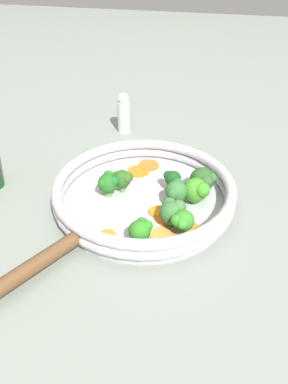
% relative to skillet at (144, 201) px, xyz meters
% --- Properties ---
extents(ground_plane, '(4.00, 4.00, 0.00)m').
position_rel_skillet_xyz_m(ground_plane, '(0.00, 0.00, -0.01)').
color(ground_plane, gray).
extents(skillet, '(0.33, 0.33, 0.01)m').
position_rel_skillet_xyz_m(skillet, '(0.00, 0.00, 0.00)').
color(skillet, '#B2B5B7').
rests_on(skillet, ground_plane).
extents(skillet_rim_wall, '(0.35, 0.35, 0.04)m').
position_rel_skillet_xyz_m(skillet_rim_wall, '(0.00, 0.00, 0.03)').
color(skillet_rim_wall, '#B5AEBC').
rests_on(skillet_rim_wall, skillet).
extents(skillet_handle, '(0.11, 0.17, 0.02)m').
position_rel_skillet_xyz_m(skillet_handle, '(-0.12, -0.22, 0.02)').
color(skillet_handle, brown).
rests_on(skillet_handle, skillet).
extents(skillet_rivet_left, '(0.01, 0.01, 0.01)m').
position_rel_skillet_xyz_m(skillet_rivet_left, '(-0.10, -0.12, 0.01)').
color(skillet_rivet_left, '#B0B0B4').
rests_on(skillet_rivet_left, skillet).
extents(skillet_rivet_right, '(0.01, 0.01, 0.01)m').
position_rel_skillet_xyz_m(skillet_rivet_right, '(-0.04, -0.15, 0.01)').
color(skillet_rivet_right, '#AFB9B9').
rests_on(skillet_rivet_right, skillet).
extents(carrot_slice_0, '(0.05, 0.05, 0.00)m').
position_rel_skillet_xyz_m(carrot_slice_0, '(0.05, -0.10, 0.01)').
color(carrot_slice_0, '#F98E3C').
rests_on(carrot_slice_0, skillet).
extents(carrot_slice_1, '(0.04, 0.04, 0.01)m').
position_rel_skillet_xyz_m(carrot_slice_1, '(-0.04, -0.12, 0.01)').
color(carrot_slice_1, orange).
rests_on(carrot_slice_1, skillet).
extents(carrot_slice_2, '(0.06, 0.06, 0.00)m').
position_rel_skillet_xyz_m(carrot_slice_2, '(0.05, -0.05, 0.01)').
color(carrot_slice_2, orange).
rests_on(carrot_slice_2, skillet).
extents(carrot_slice_3, '(0.04, 0.04, 0.01)m').
position_rel_skillet_xyz_m(carrot_slice_3, '(0.03, -0.04, 0.01)').
color(carrot_slice_3, orange).
rests_on(carrot_slice_3, skillet).
extents(carrot_slice_4, '(0.06, 0.06, 0.00)m').
position_rel_skillet_xyz_m(carrot_slice_4, '(-0.03, 0.09, 0.01)').
color(carrot_slice_4, orange).
rests_on(carrot_slice_4, skillet).
extents(carrot_slice_5, '(0.04, 0.04, 0.00)m').
position_rel_skillet_xyz_m(carrot_slice_5, '(0.07, -0.10, 0.01)').
color(carrot_slice_5, orange).
rests_on(carrot_slice_5, skillet).
extents(carrot_slice_6, '(0.06, 0.06, 0.00)m').
position_rel_skillet_xyz_m(carrot_slice_6, '(-0.02, 0.12, 0.01)').
color(carrot_slice_6, orange).
rests_on(carrot_slice_6, skillet).
extents(carrot_slice_7, '(0.06, 0.06, 0.00)m').
position_rel_skillet_xyz_m(carrot_slice_7, '(0.10, -0.07, 0.01)').
color(carrot_slice_7, orange).
rests_on(carrot_slice_7, skillet).
extents(broccoli_floret_0, '(0.04, 0.03, 0.04)m').
position_rel_skillet_xyz_m(broccoli_floret_0, '(0.05, 0.04, 0.03)').
color(broccoli_floret_0, '#7EA764').
rests_on(broccoli_floret_0, skillet).
extents(broccoli_floret_1, '(0.05, 0.05, 0.05)m').
position_rel_skillet_xyz_m(broccoli_floret_1, '(0.11, 0.04, 0.04)').
color(broccoli_floret_1, '#729A5D').
rests_on(broccoli_floret_1, skillet).
extents(broccoli_floret_2, '(0.04, 0.04, 0.05)m').
position_rel_skillet_xyz_m(broccoli_floret_2, '(-0.07, -0.01, 0.04)').
color(broccoli_floret_2, '#5E9844').
rests_on(broccoli_floret_2, skillet).
extents(broccoli_floret_3, '(0.04, 0.04, 0.05)m').
position_rel_skillet_xyz_m(broccoli_floret_3, '(-0.04, 0.01, 0.04)').
color(broccoli_floret_3, '#678753').
rests_on(broccoli_floret_3, skillet).
extents(broccoli_floret_4, '(0.05, 0.05, 0.05)m').
position_rel_skillet_xyz_m(broccoli_floret_4, '(0.10, 0.01, 0.04)').
color(broccoli_floret_4, '#6C8554').
rests_on(broccoli_floret_4, skillet).
extents(broccoli_floret_5, '(0.04, 0.05, 0.05)m').
position_rel_skillet_xyz_m(broccoli_floret_5, '(0.06, -0.01, 0.04)').
color(broccoli_floret_5, '#6B995E').
rests_on(broccoli_floret_5, skillet).
extents(broccoli_floret_6, '(0.04, 0.04, 0.05)m').
position_rel_skillet_xyz_m(broccoli_floret_6, '(0.02, -0.12, 0.04)').
color(broccoli_floret_6, '#85A55D').
rests_on(broccoli_floret_6, skillet).
extents(broccoli_floret_7, '(0.05, 0.05, 0.05)m').
position_rel_skillet_xyz_m(broccoli_floret_7, '(0.06, -0.06, 0.04)').
color(broccoli_floret_7, '#81A66E').
rests_on(broccoli_floret_7, skillet).
extents(broccoli_floret_8, '(0.04, 0.04, 0.05)m').
position_rel_skillet_xyz_m(broccoli_floret_8, '(0.09, -0.09, 0.04)').
color(broccoli_floret_8, '#6C9853').
rests_on(broccoli_floret_8, skillet).
extents(salt_shaker, '(0.03, 0.03, 0.10)m').
position_rel_skillet_xyz_m(salt_shaker, '(-0.12, 0.30, 0.05)').
color(salt_shaker, silver).
rests_on(salt_shaker, ground_plane).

